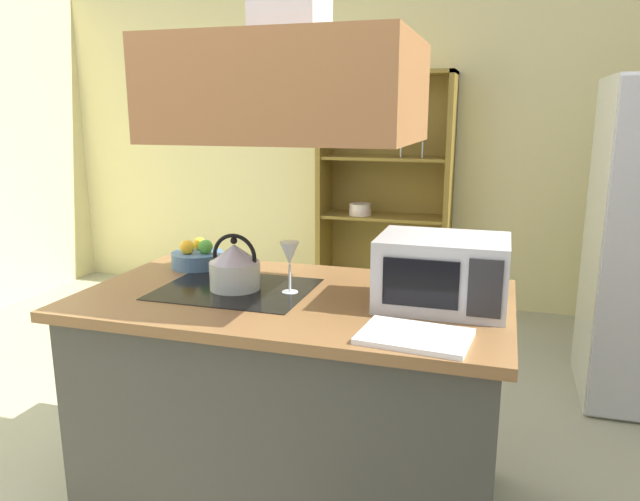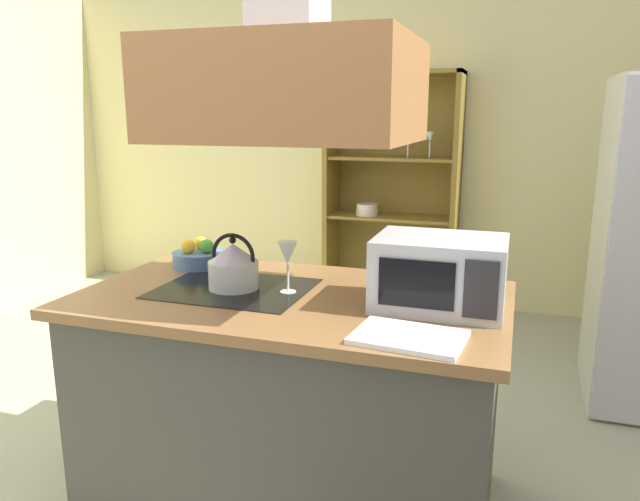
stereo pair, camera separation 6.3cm
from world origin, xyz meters
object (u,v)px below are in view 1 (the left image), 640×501
Objects in this scene: kettle at (235,266)px; wine_glass_on_counter at (290,255)px; fruit_bowl at (198,257)px; dish_cabinet at (385,206)px; microwave at (442,272)px; cutting_board at (415,336)px.

wine_glass_on_counter is (0.23, 0.02, 0.06)m from kettle.
wine_glass_on_counter is at bearing -25.16° from fruit_bowl.
dish_cabinet reaches higher than fruit_bowl.
microwave reaches higher than wine_glass_on_counter.
wine_glass_on_counter reaches higher than cutting_board.
microwave reaches higher than kettle.
kettle is at bearing -178.23° from microwave.
microwave is (0.04, 0.36, 0.12)m from cutting_board.
wine_glass_on_counter is (-0.54, 0.35, 0.14)m from cutting_board.
microwave is 0.59m from wine_glass_on_counter.
cutting_board is at bearing -32.65° from wine_glass_on_counter.
dish_cabinet is at bearing 80.73° from fruit_bowl.
kettle is (-0.08, -2.70, 0.15)m from dish_cabinet.
dish_cabinet is at bearing 93.10° from wine_glass_on_counter.
dish_cabinet is 8.42× the size of kettle.
microwave is 1.94× the size of fruit_bowl.
fruit_bowl is (-0.40, -2.43, 0.10)m from dish_cabinet.
dish_cabinet is 3.11m from cutting_board.
microwave reaches higher than fruit_bowl.
dish_cabinet is 2.78m from microwave.
microwave is (0.81, 0.03, 0.03)m from kettle.
microwave is at bearing 0.69° from wine_glass_on_counter.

